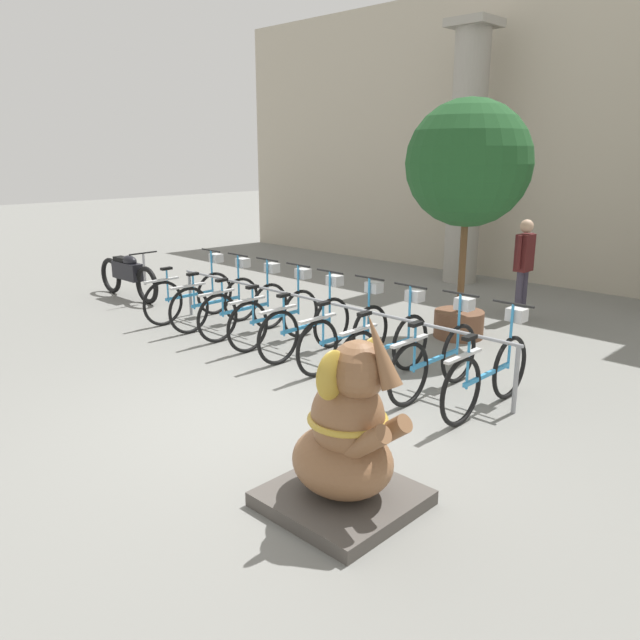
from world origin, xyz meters
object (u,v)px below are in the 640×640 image
object	(u,v)px
bicycle_2	(246,307)
bicycle_6	(387,346)
bicycle_0	(191,294)
elephant_statue	(347,442)
bicycle_1	(218,300)
bicycle_5	(347,334)
bicycle_3	(277,315)
potted_tree	(468,170)
person_pedestrian	(524,260)
bicycle_8	(489,372)
motorcycle	(128,274)
bicycle_4	(308,325)
bicycle_7	(437,357)

from	to	relation	value
bicycle_2	bicycle_6	size ratio (longest dim) A/B	1.00
bicycle_0	elephant_statue	distance (m)	6.11
bicycle_1	bicycle_5	size ratio (longest dim) A/B	1.00
bicycle_6	elephant_statue	world-z (taller)	elephant_statue
bicycle_2	elephant_statue	distance (m)	4.92
bicycle_5	bicycle_3	bearing A→B (deg)	179.32
potted_tree	person_pedestrian	bearing A→B (deg)	84.83
bicycle_5	bicycle_1	bearing A→B (deg)	-179.69
bicycle_2	bicycle_6	bearing A→B (deg)	-0.84
bicycle_2	bicycle_3	bearing A→B (deg)	0.41
bicycle_8	motorcycle	size ratio (longest dim) A/B	0.86
bicycle_1	bicycle_2	world-z (taller)	same
bicycle_4	elephant_statue	xyz separation A→B (m)	(2.89, -2.45, 0.12)
elephant_statue	motorcycle	size ratio (longest dim) A/B	0.81
bicycle_3	bicycle_8	size ratio (longest dim) A/B	1.00
motorcycle	bicycle_1	bearing A→B (deg)	-0.65
motorcycle	bicycle_2	bearing A→B (deg)	-0.10
bicycle_6	bicycle_8	size ratio (longest dim) A/B	1.00
bicycle_4	bicycle_6	world-z (taller)	same
bicycle_0	bicycle_3	world-z (taller)	same
bicycle_4	bicycle_5	xyz separation A→B (m)	(0.68, 0.03, 0.00)
bicycle_7	bicycle_2	bearing A→B (deg)	-179.90
person_pedestrian	potted_tree	world-z (taller)	potted_tree
elephant_statue	motorcycle	distance (m)	8.12
bicycle_3	bicycle_5	distance (m)	1.35
bicycle_4	bicycle_6	bearing A→B (deg)	0.11
bicycle_4	person_pedestrian	distance (m)	4.02
elephant_statue	potted_tree	distance (m)	5.34
bicycle_7	bicycle_8	distance (m)	0.68
bicycle_0	bicycle_1	world-z (taller)	same
bicycle_0	bicycle_1	xyz separation A→B (m)	(0.68, 0.03, 0.00)
motorcycle	person_pedestrian	bearing A→B (deg)	32.16
bicycle_6	motorcycle	xyz separation A→B (m)	(-6.18, 0.05, 0.03)
bicycle_5	elephant_statue	world-z (taller)	elephant_statue
bicycle_1	bicycle_5	bearing A→B (deg)	0.31
bicycle_4	bicycle_5	distance (m)	0.68
bicycle_7	person_pedestrian	distance (m)	3.90
motorcycle	person_pedestrian	world-z (taller)	person_pedestrian
bicycle_5	bicycle_8	bearing A→B (deg)	-0.56
bicycle_2	bicycle_6	xyz separation A→B (m)	(2.70, -0.04, 0.00)
bicycle_0	bicycle_5	xyz separation A→B (m)	(3.38, 0.04, 0.00)
bicycle_4	bicycle_3	bearing A→B (deg)	176.02
bicycle_1	motorcycle	bearing A→B (deg)	179.35
bicycle_5	elephant_statue	size ratio (longest dim) A/B	1.06
person_pedestrian	bicycle_2	bearing A→B (deg)	-123.59
bicycle_1	bicycle_3	size ratio (longest dim) A/B	1.00
bicycle_5	bicycle_8	size ratio (longest dim) A/B	1.00
bicycle_3	bicycle_6	size ratio (longest dim) A/B	1.00
bicycle_0	bicycle_6	xyz separation A→B (m)	(4.06, 0.01, 0.00)
bicycle_4	bicycle_6	distance (m)	1.35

